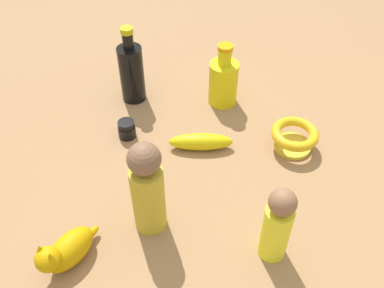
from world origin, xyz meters
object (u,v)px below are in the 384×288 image
object	(u,v)px
nail_polish_jar	(127,129)
bowl	(294,136)
banana	(201,142)
person_figure_child	(147,189)
person_figure_adult	(277,225)
cat_figurine	(65,251)
bottle_short	(223,81)
bottle_tall	(132,72)

from	to	relation	value
nail_polish_jar	bowl	bearing A→B (deg)	-5.70
banana	bowl	size ratio (longest dim) A/B	1.36
nail_polish_jar	person_figure_child	size ratio (longest dim) A/B	0.21
person_figure_adult	cat_figurine	size ratio (longest dim) A/B	1.43
nail_polish_jar	bowl	size ratio (longest dim) A/B	0.40
nail_polish_jar	banana	distance (m)	0.19
bowl	bottle_short	distance (m)	0.25
bottle_tall	person_figure_adult	bearing A→B (deg)	-57.10
nail_polish_jar	person_figure_adult	xyz separation A→B (m)	(0.33, -0.34, 0.07)
banana	person_figure_adult	bearing A→B (deg)	-65.49
nail_polish_jar	banana	bearing A→B (deg)	-13.36
bottle_tall	cat_figurine	distance (m)	0.53
bottle_tall	bottle_short	bearing A→B (deg)	-3.78
person_figure_child	cat_figurine	world-z (taller)	person_figure_child
person_figure_child	cat_figurine	distance (m)	0.20
bowl	person_figure_child	size ratio (longest dim) A/B	0.51
person_figure_adult	bottle_short	bearing A→B (deg)	98.71
bottle_short	bottle_tall	world-z (taller)	bottle_tall
bowl	bottle_short	bearing A→B (deg)	132.00
bottle_tall	cat_figurine	xyz separation A→B (m)	(-0.08, -0.53, -0.05)
banana	person_figure_adult	distance (m)	0.33
cat_figurine	nail_polish_jar	bearing A→B (deg)	78.22
bottle_short	bottle_tall	bearing A→B (deg)	176.22
person_figure_child	cat_figurine	bearing A→B (deg)	-149.26
person_figure_child	cat_figurine	size ratio (longest dim) A/B	1.77
cat_figurine	bowl	bearing A→B (deg)	33.07
bottle_short	bowl	bearing A→B (deg)	-48.00
bottle_short	cat_figurine	distance (m)	0.61
bottle_short	person_figure_child	size ratio (longest dim) A/B	0.78
bowl	person_figure_child	distance (m)	0.42
bottle_short	person_figure_adult	bearing A→B (deg)	-81.29
nail_polish_jar	person_figure_adult	size ratio (longest dim) A/B	0.25
bottle_short	person_figure_child	world-z (taller)	person_figure_child
nail_polish_jar	banana	xyz separation A→B (m)	(0.19, -0.05, -0.00)
nail_polish_jar	person_figure_adult	world-z (taller)	person_figure_adult
bowl	bottle_tall	size ratio (longest dim) A/B	0.53
nail_polish_jar	cat_figurine	xyz separation A→B (m)	(-0.08, -0.37, 0.02)
bottle_short	person_figure_child	xyz separation A→B (m)	(-0.17, -0.42, 0.04)
person_figure_adult	person_figure_child	size ratio (longest dim) A/B	0.81
person_figure_child	person_figure_adult	bearing A→B (deg)	-15.69
person_figure_child	bottle_tall	xyz separation A→B (m)	(-0.08, 0.43, -0.03)
person_figure_child	nail_polish_jar	bearing A→B (deg)	106.42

